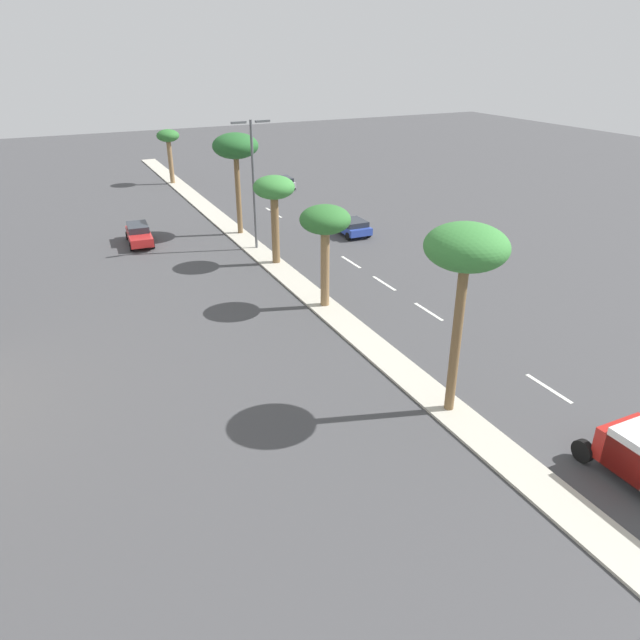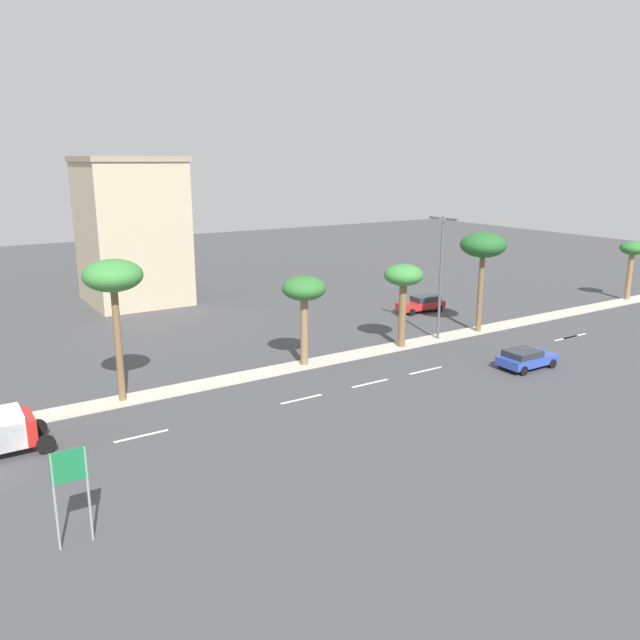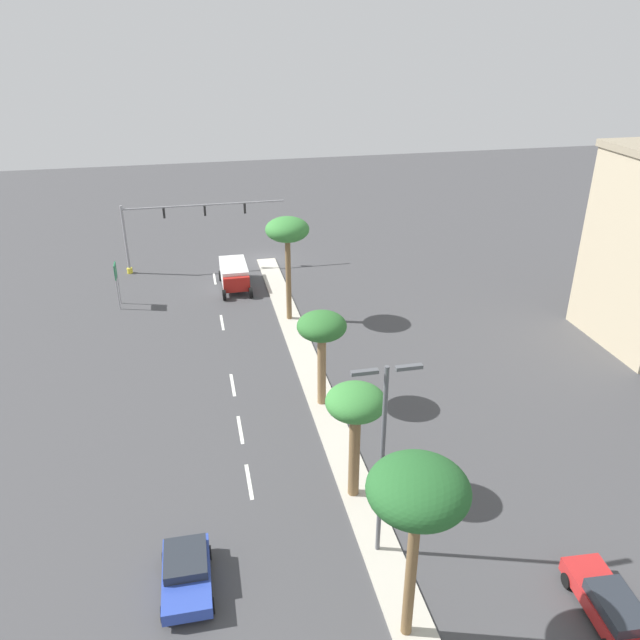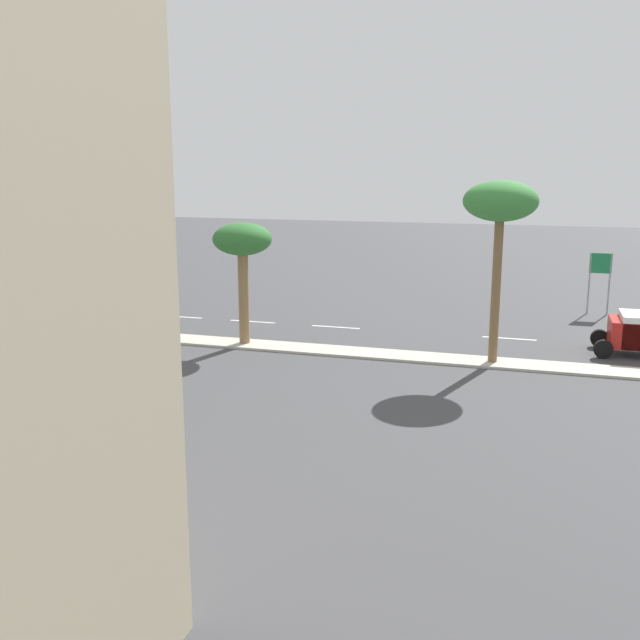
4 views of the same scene
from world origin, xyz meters
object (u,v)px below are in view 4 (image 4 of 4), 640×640
(directional_road_sign, at_px, (600,271))
(palm_tree_trailing, at_px, (98,237))
(street_lamp_mid, at_px, (35,227))
(sedan_blue_leading, at_px, (122,291))
(palm_tree_center, at_px, (242,244))
(palm_tree_leading, at_px, (500,206))

(directional_road_sign, relative_size, palm_tree_trailing, 0.61)
(street_lamp_mid, xyz_separation_m, sedan_blue_leading, (8.44, 0.15, -4.98))
(street_lamp_mid, height_order, sedan_blue_leading, street_lamp_mid)
(directional_road_sign, xyz_separation_m, palm_tree_trailing, (-13.11, 26.33, 2.57))
(palm_tree_center, bearing_deg, sedan_blue_leading, 55.43)
(palm_tree_leading, height_order, palm_tree_center, palm_tree_leading)
(palm_tree_leading, bearing_deg, street_lamp_mid, 89.67)
(palm_tree_leading, height_order, sedan_blue_leading, palm_tree_leading)
(palm_tree_center, relative_size, street_lamp_mid, 0.65)
(directional_road_sign, distance_m, palm_tree_leading, 15.17)
(directional_road_sign, xyz_separation_m, palm_tree_center, (-13.32, 17.91, 2.50))
(palm_tree_center, height_order, street_lamp_mid, street_lamp_mid)
(palm_tree_leading, height_order, palm_tree_trailing, palm_tree_leading)
(street_lamp_mid, bearing_deg, palm_tree_trailing, -88.13)
(directional_road_sign, height_order, palm_tree_leading, palm_tree_leading)
(palm_tree_trailing, xyz_separation_m, sedan_blue_leading, (8.32, 3.95, -4.54))
(palm_tree_center, xyz_separation_m, sedan_blue_leading, (8.52, 12.37, -4.46))
(palm_tree_trailing, distance_m, sedan_blue_leading, 10.27)
(palm_tree_trailing, height_order, sedan_blue_leading, palm_tree_trailing)
(palm_tree_leading, bearing_deg, palm_tree_center, 89.72)
(street_lamp_mid, bearing_deg, directional_road_sign, -66.28)
(directional_road_sign, xyz_separation_m, street_lamp_mid, (-13.24, 30.13, 3.01))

